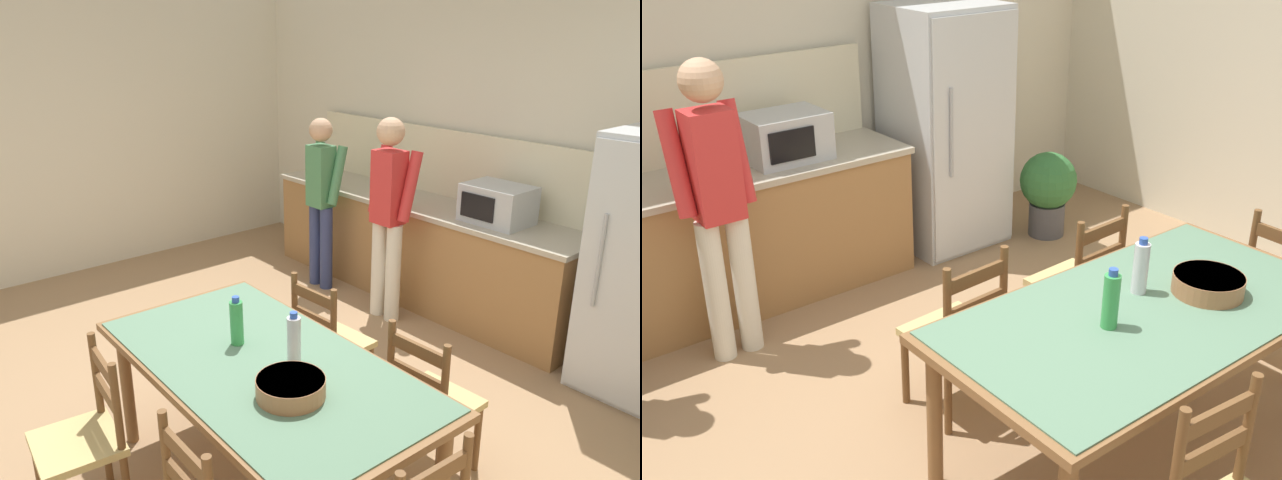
% 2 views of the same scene
% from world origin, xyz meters
% --- Properties ---
extents(ground_plane, '(8.32, 8.32, 0.00)m').
position_xyz_m(ground_plane, '(0.00, 0.00, 0.00)').
color(ground_plane, '#9E7A56').
extents(wall_back, '(6.52, 0.12, 2.90)m').
position_xyz_m(wall_back, '(0.00, 2.66, 1.45)').
color(wall_back, beige).
rests_on(wall_back, ground).
extents(kitchen_counter, '(3.22, 0.66, 0.90)m').
position_xyz_m(kitchen_counter, '(-0.61, 2.23, 0.45)').
color(kitchen_counter, '#9E7042').
rests_on(kitchen_counter, ground).
extents(refrigerator, '(0.77, 0.73, 1.77)m').
position_xyz_m(refrigerator, '(1.48, 2.19, 0.88)').
color(refrigerator, silver).
rests_on(refrigerator, ground).
extents(microwave, '(0.50, 0.39, 0.30)m').
position_xyz_m(microwave, '(0.22, 2.21, 1.05)').
color(microwave, '#B2B7BC').
rests_on(microwave, kitchen_counter).
extents(dining_table, '(1.94, 1.03, 0.78)m').
position_xyz_m(dining_table, '(0.63, -0.33, 0.71)').
color(dining_table, brown).
rests_on(dining_table, ground).
extents(bottle_near_centre, '(0.07, 0.07, 0.27)m').
position_xyz_m(bottle_near_centre, '(0.39, -0.32, 0.91)').
color(bottle_near_centre, green).
rests_on(bottle_near_centre, dining_table).
extents(bottle_off_centre, '(0.07, 0.07, 0.27)m').
position_xyz_m(bottle_off_centre, '(0.73, -0.21, 0.91)').
color(bottle_off_centre, silver).
rests_on(bottle_off_centre, dining_table).
extents(serving_bowl, '(0.32, 0.32, 0.09)m').
position_xyz_m(serving_bowl, '(0.97, -0.41, 0.84)').
color(serving_bowl, '#9E6642').
rests_on(serving_bowl, dining_table).
extents(chair_side_far_left, '(0.44, 0.42, 0.91)m').
position_xyz_m(chair_side_far_left, '(0.22, 0.47, 0.44)').
color(chair_side_far_left, brown).
rests_on(chair_side_far_left, ground).
extents(chair_side_far_right, '(0.43, 0.41, 0.91)m').
position_xyz_m(chair_side_far_right, '(1.08, 0.45, 0.44)').
color(chair_side_far_right, brown).
rests_on(chair_side_far_right, ground).
extents(person_at_counter, '(0.43, 0.30, 1.70)m').
position_xyz_m(person_at_counter, '(-0.45, 1.69, 0.96)').
color(person_at_counter, silver).
rests_on(person_at_counter, ground).
extents(potted_plant, '(0.44, 0.44, 0.67)m').
position_xyz_m(potted_plant, '(2.14, 1.76, 0.39)').
color(potted_plant, '#4C4C51').
rests_on(potted_plant, ground).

